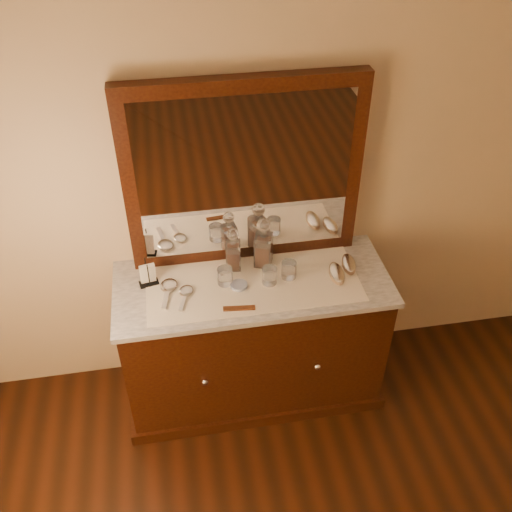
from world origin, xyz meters
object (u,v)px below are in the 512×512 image
(pin_dish, at_px, (239,285))
(decanter_left, at_px, (233,253))
(hand_mirror_inner, at_px, (186,293))
(decanter_right, at_px, (263,247))
(dresser_cabinet, at_px, (253,340))
(napkin_rack, at_px, (148,275))
(mirror_frame, at_px, (244,174))
(hand_mirror_outer, at_px, (168,288))
(brush_near, at_px, (337,274))
(comb, at_px, (239,308))
(brush_far, at_px, (349,264))

(pin_dish, xyz_separation_m, decanter_left, (-0.00, 0.16, 0.09))
(hand_mirror_inner, bearing_deg, decanter_right, 21.87)
(dresser_cabinet, bearing_deg, napkin_rack, 171.57)
(mirror_frame, xyz_separation_m, napkin_rack, (-0.53, -0.17, -0.44))
(mirror_frame, height_order, hand_mirror_outer, mirror_frame)
(brush_near, distance_m, hand_mirror_inner, 0.79)
(napkin_rack, xyz_separation_m, hand_mirror_outer, (0.10, -0.07, -0.05))
(decanter_right, bearing_deg, brush_near, -26.02)
(comb, bearing_deg, napkin_rack, 153.83)
(napkin_rack, height_order, decanter_right, decanter_right)
(brush_near, bearing_deg, comb, -164.37)
(decanter_right, bearing_deg, napkin_rack, -174.95)
(brush_near, bearing_deg, mirror_frame, 146.77)
(hand_mirror_inner, bearing_deg, mirror_frame, 39.10)
(decanter_right, height_order, hand_mirror_inner, decanter_right)
(dresser_cabinet, height_order, napkin_rack, napkin_rack)
(decanter_left, height_order, hand_mirror_outer, decanter_left)
(hand_mirror_outer, bearing_deg, mirror_frame, 28.14)
(brush_near, relative_size, brush_far, 1.03)
(dresser_cabinet, bearing_deg, hand_mirror_outer, 178.38)
(mirror_frame, bearing_deg, dresser_cabinet, -90.00)
(mirror_frame, distance_m, brush_near, 0.71)
(hand_mirror_outer, bearing_deg, comb, -31.37)
(dresser_cabinet, xyz_separation_m, mirror_frame, (0.00, 0.25, 0.94))
(decanter_left, distance_m, hand_mirror_inner, 0.33)
(dresser_cabinet, xyz_separation_m, brush_near, (0.44, -0.04, 0.47))
(brush_far, bearing_deg, comb, -160.96)
(decanter_right, height_order, brush_far, decanter_right)
(brush_near, relative_size, hand_mirror_inner, 0.86)
(pin_dish, distance_m, comb, 0.17)
(dresser_cabinet, xyz_separation_m, napkin_rack, (-0.53, 0.08, 0.50))
(comb, bearing_deg, decanter_right, 66.92)
(decanter_left, bearing_deg, comb, -93.38)
(pin_dish, bearing_deg, comb, -98.15)
(hand_mirror_inner, bearing_deg, decanter_left, 32.19)
(dresser_cabinet, bearing_deg, decanter_left, 121.99)
(decanter_right, bearing_deg, dresser_cabinet, -121.13)
(mirror_frame, xyz_separation_m, brush_far, (0.52, -0.22, -0.47))
(hand_mirror_inner, bearing_deg, napkin_rack, 146.54)
(napkin_rack, relative_size, decanter_right, 0.51)
(napkin_rack, distance_m, decanter_right, 0.62)
(decanter_left, height_order, brush_far, decanter_left)
(hand_mirror_inner, bearing_deg, brush_near, -0.09)
(brush_far, height_order, hand_mirror_inner, brush_far)
(dresser_cabinet, distance_m, brush_near, 0.64)
(hand_mirror_inner, bearing_deg, pin_dish, 2.68)
(brush_near, distance_m, hand_mirror_outer, 0.87)
(brush_far, bearing_deg, napkin_rack, 176.99)
(napkin_rack, bearing_deg, brush_far, -3.01)
(napkin_rack, bearing_deg, decanter_right, 5.05)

